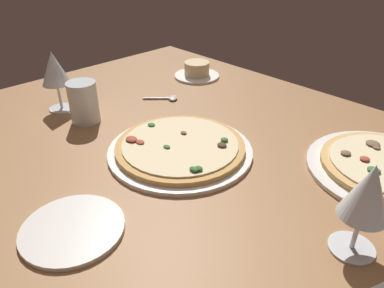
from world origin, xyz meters
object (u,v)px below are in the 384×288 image
object	(u,v)px
ramekin_on_saucer	(197,71)
wine_glass_near	(54,70)
water_glass	(84,105)
side_plate	(73,229)
spoon	(168,98)
pizza_main	(180,148)
wine_glass_far	(368,194)

from	to	relation	value
ramekin_on_saucer	wine_glass_near	world-z (taller)	wine_glass_near
water_glass	side_plate	distance (cm)	43.00
wine_glass_near	water_glass	world-z (taller)	wine_glass_near
side_plate	spoon	bearing A→B (deg)	122.59
pizza_main	ramekin_on_saucer	bearing A→B (deg)	130.95
water_glass	spoon	size ratio (longest dim) A/B	1.19
side_plate	pizza_main	bearing A→B (deg)	101.21
pizza_main	ramekin_on_saucer	xyz separation A→B (cm)	(-33.20, 38.26, 0.90)
ramekin_on_saucer	spoon	world-z (taller)	ramekin_on_saucer
pizza_main	side_plate	world-z (taller)	pizza_main
wine_glass_near	pizza_main	bearing A→B (deg)	11.68
wine_glass_far	wine_glass_near	world-z (taller)	wine_glass_near
water_glass	side_plate	size ratio (longest dim) A/B	0.62
pizza_main	side_plate	distance (cm)	31.52
pizza_main	wine_glass_near	world-z (taller)	wine_glass_near
pizza_main	wine_glass_far	size ratio (longest dim) A/B	2.03
wine_glass_near	spoon	distance (cm)	33.36
ramekin_on_saucer	wine_glass_far	world-z (taller)	wine_glass_far
water_glass	wine_glass_far	bearing A→B (deg)	6.01
ramekin_on_saucer	spoon	distance (cm)	21.65
wine_glass_far	side_plate	xyz separation A→B (cm)	(-35.56, -30.92, -10.88)
wine_glass_near	water_glass	xyz separation A→B (cm)	(11.95, 1.10, -6.82)
pizza_main	water_glass	bearing A→B (deg)	-165.81
wine_glass_far	spoon	distance (cm)	70.22
ramekin_on_saucer	wine_glass_near	size ratio (longest dim) A/B	0.93
side_plate	spoon	size ratio (longest dim) A/B	1.92
ramekin_on_saucer	water_glass	world-z (taller)	water_glass
pizza_main	wine_glass_far	world-z (taller)	wine_glass_far
pizza_main	water_glass	world-z (taller)	water_glass
ramekin_on_saucer	spoon	size ratio (longest dim) A/B	1.68
wine_glass_far	wine_glass_near	distance (cm)	83.76
spoon	pizza_main	bearing A→B (deg)	-35.76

